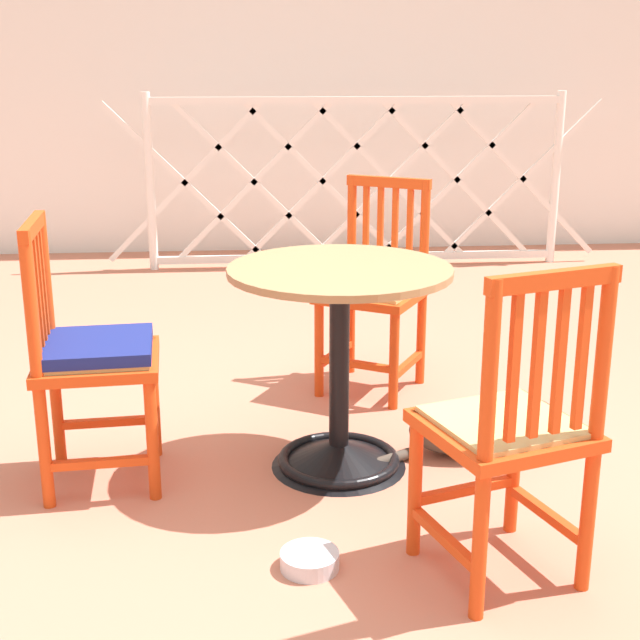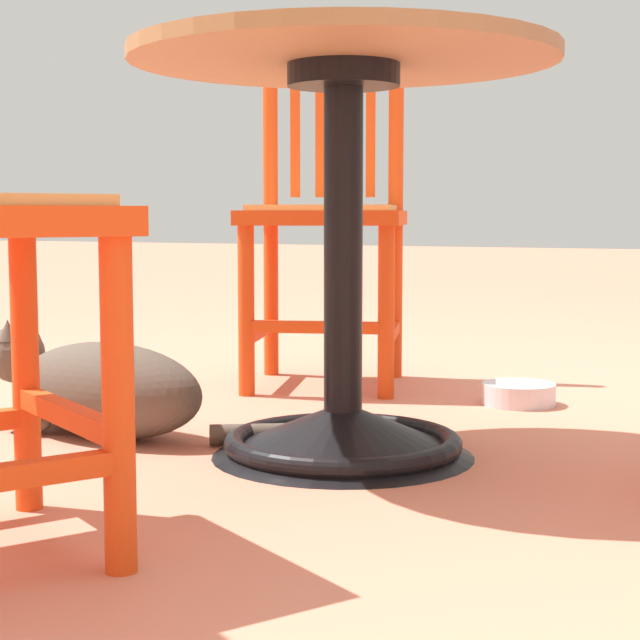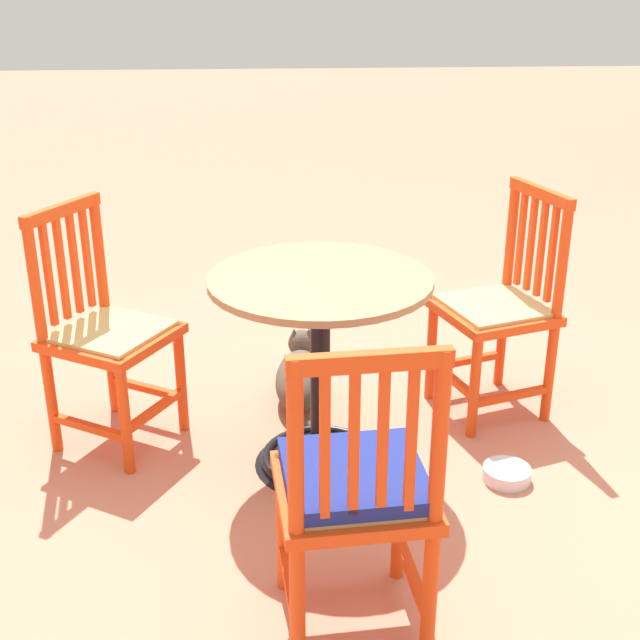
% 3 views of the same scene
% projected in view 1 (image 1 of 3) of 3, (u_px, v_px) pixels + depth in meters
% --- Properties ---
extents(ground_plane, '(24.00, 24.00, 0.00)m').
position_uv_depth(ground_plane, '(318.00, 497.00, 2.94)').
color(ground_plane, '#C6755B').
extents(building_wall_backdrop, '(10.00, 0.20, 2.80)m').
position_uv_depth(building_wall_backdrop, '(273.00, 59.00, 6.45)').
color(building_wall_backdrop, white).
rests_on(building_wall_backdrop, ground_plane).
extents(lattice_fence_panel, '(3.42, 0.06, 1.19)m').
position_uv_depth(lattice_fence_panel, '(356.00, 181.00, 6.07)').
color(lattice_fence_panel, white).
rests_on(lattice_fence_panel, ground_plane).
extents(cafe_table, '(0.76, 0.76, 0.73)m').
position_uv_depth(cafe_table, '(339.00, 391.00, 3.08)').
color(cafe_table, black).
rests_on(cafe_table, ground_plane).
extents(orange_chair_near_fence, '(0.43, 0.43, 0.91)m').
position_uv_depth(orange_chair_near_fence, '(91.00, 357.00, 2.93)').
color(orange_chair_near_fence, '#D64214').
rests_on(orange_chair_near_fence, ground_plane).
extents(orange_chair_facing_out, '(0.50, 0.50, 0.91)m').
position_uv_depth(orange_chair_facing_out, '(509.00, 433.00, 2.37)').
color(orange_chair_facing_out, '#D64214').
rests_on(orange_chair_facing_out, ground_plane).
extents(orange_chair_by_planter, '(0.55, 0.55, 0.91)m').
position_uv_depth(orange_chair_by_planter, '(374.00, 292.00, 3.80)').
color(orange_chair_by_planter, '#D64214').
rests_on(orange_chair_by_planter, ground_plane).
extents(tabby_cat, '(0.74, 0.27, 0.23)m').
position_uv_depth(tabby_cat, '(479.00, 430.00, 3.23)').
color(tabby_cat, '#4C4238').
rests_on(tabby_cat, ground_plane).
extents(pet_water_bowl, '(0.17, 0.17, 0.05)m').
position_uv_depth(pet_water_bowl, '(310.00, 560.00, 2.52)').
color(pet_water_bowl, silver).
rests_on(pet_water_bowl, ground_plane).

